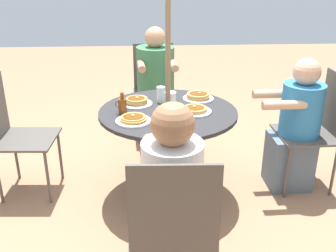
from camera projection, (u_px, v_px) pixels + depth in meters
ground_plane at (168, 189)px, 3.32m from camera, size 12.00×12.00×0.00m
patio_table at (168, 127)px, 3.10m from camera, size 1.08×1.08×0.71m
umbrella_pole at (168, 59)px, 2.89m from camera, size 0.04×0.04×2.23m
patio_chair_north at (318, 125)px, 3.19m from camera, size 0.46×0.46×0.97m
diner_north at (295, 130)px, 3.20m from camera, size 0.53×0.34×1.10m
patio_chair_east at (154, 84)px, 4.23m from camera, size 0.48×0.48×0.97m
diner_east at (156, 91)px, 4.07m from camera, size 0.40×0.55×1.19m
patio_chair_south at (13, 129)px, 3.10m from camera, size 0.48×0.48×0.97m
patio_chair_west at (173, 226)px, 1.98m from camera, size 0.47×0.47×0.97m
diner_west at (172, 207)px, 2.15m from camera, size 0.34×0.49×1.16m
pancake_plate_a at (195, 110)px, 3.00m from camera, size 0.26×0.26×0.05m
pancake_plate_b at (136, 102)px, 3.16m from camera, size 0.26×0.26×0.07m
pancake_plate_c at (133, 120)px, 2.82m from camera, size 0.26×0.26×0.05m
pancake_plate_d at (198, 97)px, 3.28m from camera, size 0.26×0.26×0.06m
pancake_plate_e at (171, 127)px, 2.68m from camera, size 0.26×0.26×0.07m
syrup_bottle at (122, 105)px, 2.96m from camera, size 0.09×0.06×0.17m
coffee_cup at (170, 99)px, 3.12m from camera, size 0.09×0.09×0.11m
drinking_glass_a at (161, 94)px, 3.20m from camera, size 0.07×0.07×0.13m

